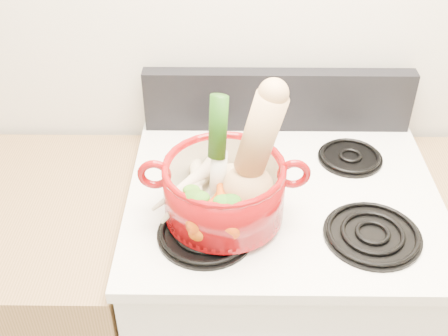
{
  "coord_description": "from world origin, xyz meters",
  "views": [
    {
      "loc": [
        -0.14,
        0.31,
        1.85
      ],
      "look_at": [
        -0.15,
        1.28,
        1.11
      ],
      "focal_mm": 45.0,
      "sensor_mm": 36.0,
      "label": 1
    }
  ],
  "objects_px": {
    "dutch_oven": "(224,190)",
    "squash": "(250,153)",
    "stove_body": "(273,316)",
    "leek": "(218,149)"
  },
  "relations": [
    {
      "from": "squash",
      "to": "dutch_oven",
      "type": "bearing_deg",
      "value": -166.56
    },
    {
      "from": "dutch_oven",
      "to": "squash",
      "type": "bearing_deg",
      "value": -7.16
    },
    {
      "from": "stove_body",
      "to": "squash",
      "type": "xyz_separation_m",
      "value": [
        -0.09,
        -0.11,
        0.68
      ]
    },
    {
      "from": "dutch_oven",
      "to": "leek",
      "type": "bearing_deg",
      "value": 116.49
    },
    {
      "from": "stove_body",
      "to": "leek",
      "type": "height_order",
      "value": "leek"
    },
    {
      "from": "stove_body",
      "to": "squash",
      "type": "bearing_deg",
      "value": -131.13
    },
    {
      "from": "stove_body",
      "to": "dutch_oven",
      "type": "relative_size",
      "value": 3.33
    },
    {
      "from": "stove_body",
      "to": "squash",
      "type": "relative_size",
      "value": 3.08
    },
    {
      "from": "dutch_oven",
      "to": "squash",
      "type": "distance_m",
      "value": 0.12
    },
    {
      "from": "stove_body",
      "to": "dutch_oven",
      "type": "xyz_separation_m",
      "value": [
        -0.15,
        -0.1,
        0.58
      ]
    }
  ]
}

